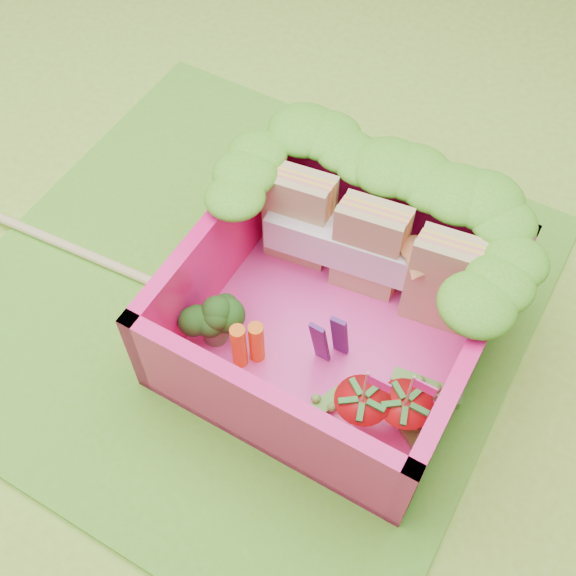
# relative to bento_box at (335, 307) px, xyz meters

# --- Properties ---
(ground) EXTENTS (14.00, 14.00, 0.00)m
(ground) POSITION_rel_bento_box_xyz_m (-0.48, 0.01, -0.31)
(ground) COLOR #8BB232
(ground) RESTS_ON ground
(placemat) EXTENTS (2.60, 2.60, 0.03)m
(placemat) POSITION_rel_bento_box_xyz_m (-0.48, 0.01, -0.29)
(placemat) COLOR #64B027
(placemat) RESTS_ON ground
(bento_floor) EXTENTS (1.30, 1.30, 0.05)m
(bento_floor) POSITION_rel_bento_box_xyz_m (-0.00, -0.00, -0.25)
(bento_floor) COLOR #F83FA6
(bento_floor) RESTS_ON placemat
(bento_box) EXTENTS (1.30, 1.30, 0.55)m
(bento_box) POSITION_rel_bento_box_xyz_m (0.00, 0.00, 0.00)
(bento_box) COLOR #FF1572
(bento_box) RESTS_ON placemat
(lettuce_ruffle) EXTENTS (1.43, 0.77, 0.11)m
(lettuce_ruffle) POSITION_rel_bento_box_xyz_m (-0.00, 0.48, 0.33)
(lettuce_ruffle) COLOR #339A1C
(lettuce_ruffle) RESTS_ON bento_box
(sandwich_stack) EXTENTS (1.07, 0.30, 0.55)m
(sandwich_stack) POSITION_rel_bento_box_xyz_m (0.01, 0.33, 0.04)
(sandwich_stack) COLOR tan
(sandwich_stack) RESTS_ON bento_floor
(broccoli) EXTENTS (0.34, 0.34, 0.25)m
(broccoli) POSITION_rel_bento_box_xyz_m (-0.46, -0.29, -0.05)
(broccoli) COLOR #589447
(broccoli) RESTS_ON bento_floor
(carrot_sticks) EXTENTS (0.12, 0.13, 0.28)m
(carrot_sticks) POSITION_rel_bento_box_xyz_m (-0.27, -0.31, -0.09)
(carrot_sticks) COLOR orange
(carrot_sticks) RESTS_ON bento_floor
(purple_wedges) EXTENTS (0.13, 0.09, 0.38)m
(purple_wedges) POSITION_rel_bento_box_xyz_m (0.05, -0.14, -0.04)
(purple_wedges) COLOR #401A5B
(purple_wedges) RESTS_ON bento_floor
(strawberry_left) EXTENTS (0.23, 0.23, 0.47)m
(strawberry_left) POSITION_rel_bento_box_xyz_m (0.31, -0.35, -0.10)
(strawberry_left) COLOR red
(strawberry_left) RESTS_ON bento_floor
(strawberry_right) EXTENTS (0.23, 0.23, 0.47)m
(strawberry_right) POSITION_rel_bento_box_xyz_m (0.47, -0.27, -0.10)
(strawberry_right) COLOR red
(strawberry_right) RESTS_ON bento_floor
(snap_peas) EXTENTS (0.61, 0.52, 0.05)m
(snap_peas) POSITION_rel_bento_box_xyz_m (0.38, -0.22, -0.20)
(snap_peas) COLOR #55A534
(snap_peas) RESTS_ON bento_floor
(chopsticks) EXTENTS (2.10, 0.20, 0.04)m
(chopsticks) POSITION_rel_bento_box_xyz_m (-1.59, -0.22, -0.25)
(chopsticks) COLOR #E0C57B
(chopsticks) RESTS_ON placemat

